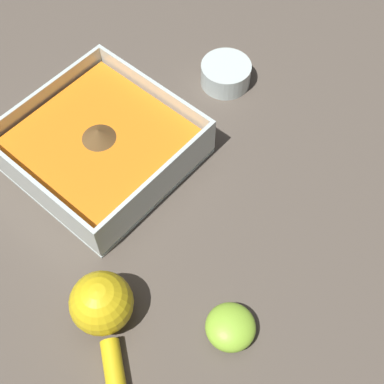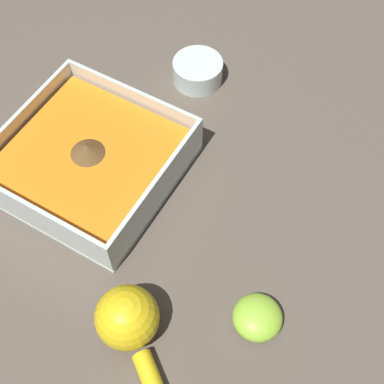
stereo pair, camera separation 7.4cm
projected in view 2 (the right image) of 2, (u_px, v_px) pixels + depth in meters
name	position (u px, v px, depth m)	size (l,w,h in m)	color
ground_plane	(116.00, 191.00, 0.79)	(4.00, 4.00, 0.00)	brown
square_dish	(91.00, 162.00, 0.78)	(0.24, 0.24, 0.07)	silver
spice_bowl	(198.00, 72.00, 0.89)	(0.08, 0.08, 0.04)	silver
lemon_squeezer	(131.00, 328.00, 0.64)	(0.15, 0.18, 0.08)	yellow
lemon_half	(257.00, 317.00, 0.67)	(0.06, 0.06, 0.03)	#93CC38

